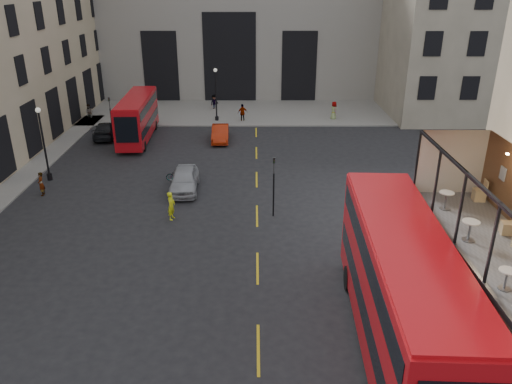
{
  "coord_description": "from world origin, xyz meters",
  "views": [
    {
      "loc": [
        -2.13,
        -15.6,
        13.5
      ],
      "look_at": [
        -2.07,
        8.76,
        3.0
      ],
      "focal_mm": 35.0,
      "sensor_mm": 36.0,
      "label": 1
    }
  ],
  "objects_px": {
    "traffic_light_near": "(274,179)",
    "pedestrian_c": "(243,113)",
    "car_a": "(184,180)",
    "bicycle": "(177,175)",
    "car_b": "(220,133)",
    "cyclist": "(171,206)",
    "cafe_chair_d": "(479,194)",
    "pedestrian_b": "(214,102)",
    "bus_far": "(137,116)",
    "cafe_table_far": "(446,198)",
    "cafe_table_mid": "(470,228)",
    "cafe_chair_c": "(508,227)",
    "bus_near": "(402,288)",
    "pedestrian_d": "(334,111)",
    "traffic_light_far": "(110,113)",
    "car_c": "(106,130)",
    "cafe_table_near": "(507,276)",
    "street_lamp_b": "(216,98)",
    "street_lamp_a": "(45,148)",
    "pedestrian_e": "(41,184)",
    "pedestrian_a": "(89,113)"
  },
  "relations": [
    {
      "from": "traffic_light_near",
      "to": "pedestrian_c",
      "type": "height_order",
      "value": "traffic_light_near"
    },
    {
      "from": "car_a",
      "to": "bicycle",
      "type": "relative_size",
      "value": 2.99
    },
    {
      "from": "car_b",
      "to": "cyclist",
      "type": "height_order",
      "value": "cyclist"
    },
    {
      "from": "car_b",
      "to": "cafe_chair_d",
      "type": "distance_m",
      "value": 26.89
    },
    {
      "from": "pedestrian_b",
      "to": "bus_far",
      "type": "bearing_deg",
      "value": -167.99
    },
    {
      "from": "car_a",
      "to": "cafe_table_far",
      "type": "bearing_deg",
      "value": -47.16
    },
    {
      "from": "cafe_table_mid",
      "to": "cafe_chair_c",
      "type": "bearing_deg",
      "value": 17.33
    },
    {
      "from": "traffic_light_near",
      "to": "cafe_chair_d",
      "type": "xyz_separation_m",
      "value": [
        8.58,
        -7.89,
        2.46
      ]
    },
    {
      "from": "traffic_light_near",
      "to": "cafe_chair_c",
      "type": "height_order",
      "value": "cafe_chair_c"
    },
    {
      "from": "bus_near",
      "to": "pedestrian_d",
      "type": "distance_m",
      "value": 34.65
    },
    {
      "from": "car_b",
      "to": "pedestrian_d",
      "type": "bearing_deg",
      "value": 30.74
    },
    {
      "from": "traffic_light_far",
      "to": "car_c",
      "type": "bearing_deg",
      "value": 146.8
    },
    {
      "from": "cafe_table_mid",
      "to": "cafe_chair_c",
      "type": "distance_m",
      "value": 1.76
    },
    {
      "from": "car_c",
      "to": "pedestrian_d",
      "type": "bearing_deg",
      "value": -172.14
    },
    {
      "from": "cafe_table_near",
      "to": "cafe_table_far",
      "type": "relative_size",
      "value": 0.9
    },
    {
      "from": "car_c",
      "to": "cafe_table_far",
      "type": "distance_m",
      "value": 33.51
    },
    {
      "from": "traffic_light_far",
      "to": "street_lamp_b",
      "type": "height_order",
      "value": "street_lamp_b"
    },
    {
      "from": "bus_near",
      "to": "pedestrian_d",
      "type": "relative_size",
      "value": 6.75
    },
    {
      "from": "traffic_light_far",
      "to": "cafe_chair_c",
      "type": "distance_m",
      "value": 35.12
    },
    {
      "from": "bicycle",
      "to": "cafe_chair_d",
      "type": "distance_m",
      "value": 21.17
    },
    {
      "from": "street_lamp_a",
      "to": "bicycle",
      "type": "xyz_separation_m",
      "value": [
        9.22,
        -0.03,
        -1.99
      ]
    },
    {
      "from": "car_c",
      "to": "pedestrian_d",
      "type": "height_order",
      "value": "pedestrian_d"
    },
    {
      "from": "bus_far",
      "to": "pedestrian_c",
      "type": "xyz_separation_m",
      "value": [
        9.23,
        5.99,
        -1.27
      ]
    },
    {
      "from": "car_a",
      "to": "car_b",
      "type": "distance_m",
      "value": 11.49
    },
    {
      "from": "pedestrian_d",
      "to": "cafe_table_mid",
      "type": "height_order",
      "value": "cafe_table_mid"
    },
    {
      "from": "pedestrian_d",
      "to": "cafe_chair_c",
      "type": "bearing_deg",
      "value": 164.8
    },
    {
      "from": "traffic_light_near",
      "to": "cafe_table_mid",
      "type": "xyz_separation_m",
      "value": [
        6.72,
        -11.47,
        2.69
      ]
    },
    {
      "from": "street_lamp_b",
      "to": "pedestrian_e",
      "type": "relative_size",
      "value": 3.26
    },
    {
      "from": "bus_near",
      "to": "cafe_table_near",
      "type": "xyz_separation_m",
      "value": [
        2.25,
        -2.66,
        2.21
      ]
    },
    {
      "from": "street_lamp_b",
      "to": "car_b",
      "type": "height_order",
      "value": "street_lamp_b"
    },
    {
      "from": "cyclist",
      "to": "pedestrian_e",
      "type": "xyz_separation_m",
      "value": [
        -9.27,
        3.63,
        -0.07
      ]
    },
    {
      "from": "car_b",
      "to": "pedestrian_a",
      "type": "distance_m",
      "value": 15.42
    },
    {
      "from": "traffic_light_near",
      "to": "bus_far",
      "type": "xyz_separation_m",
      "value": [
        -11.59,
        15.85,
        -0.24
      ]
    },
    {
      "from": "cyclist",
      "to": "pedestrian_d",
      "type": "distance_m",
      "value": 26.47
    },
    {
      "from": "street_lamp_a",
      "to": "cafe_table_far",
      "type": "relative_size",
      "value": 7.08
    },
    {
      "from": "traffic_light_near",
      "to": "pedestrian_a",
      "type": "bearing_deg",
      "value": 128.91
    },
    {
      "from": "pedestrian_d",
      "to": "pedestrian_e",
      "type": "relative_size",
      "value": 1.16
    },
    {
      "from": "pedestrian_d",
      "to": "traffic_light_near",
      "type": "bearing_deg",
      "value": 145.24
    },
    {
      "from": "bicycle",
      "to": "cafe_table_far",
      "type": "relative_size",
      "value": 2.03
    },
    {
      "from": "pedestrian_d",
      "to": "cafe_table_far",
      "type": "bearing_deg",
      "value": 162.11
    },
    {
      "from": "car_c",
      "to": "car_b",
      "type": "bearing_deg",
      "value": 166.21
    },
    {
      "from": "pedestrian_b",
      "to": "cafe_table_mid",
      "type": "height_order",
      "value": "cafe_table_mid"
    },
    {
      "from": "cafe_table_far",
      "to": "cafe_chair_d",
      "type": "height_order",
      "value": "cafe_chair_d"
    },
    {
      "from": "cyclist",
      "to": "cafe_chair_c",
      "type": "xyz_separation_m",
      "value": [
        14.54,
        -10.55,
        3.99
      ]
    },
    {
      "from": "pedestrian_d",
      "to": "cafe_chair_c",
      "type": "xyz_separation_m",
      "value": [
        1.41,
        -33.53,
        3.92
      ]
    },
    {
      "from": "traffic_light_near",
      "to": "bicycle",
      "type": "distance_m",
      "value": 9.26
    },
    {
      "from": "traffic_light_near",
      "to": "pedestrian_d",
      "type": "bearing_deg",
      "value": 72.84
    },
    {
      "from": "street_lamp_b",
      "to": "pedestrian_a",
      "type": "bearing_deg",
      "value": 178.68
    },
    {
      "from": "pedestrian_b",
      "to": "pedestrian_c",
      "type": "distance_m",
      "value": 5.93
    },
    {
      "from": "bus_far",
      "to": "cafe_table_far",
      "type": "distance_m",
      "value": 30.85
    }
  ]
}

